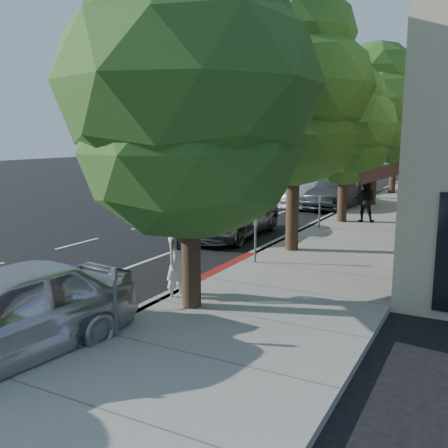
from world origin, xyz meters
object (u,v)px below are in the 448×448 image
Objects in this scene: white_pickup at (310,190)px; dark_suv_far at (341,180)px; street_tree_4 at (396,123)px; silver_suv at (227,218)px; street_tree_5 at (410,120)px; street_tree_0 at (189,92)px; pedestrian at (365,200)px; street_tree_2 at (345,126)px; dark_sedan at (338,193)px; street_tree_1 at (295,91)px; street_tree_3 at (377,103)px; cyclist at (178,261)px; bicycle at (63,284)px.

white_pickup is 1.14× the size of dark_suv_far.
silver_suv is (-3.06, -16.50, -3.78)m from street_tree_4.
street_tree_0 is at bearing -90.00° from street_tree_5.
silver_suv is at bearing 45.17° from pedestrian.
street_tree_0 is 1.33× the size of white_pickup.
dark_suv_far is at bearing -76.59° from pedestrian.
street_tree_2 reaches higher than silver_suv.
pedestrian is at bearing -56.47° from dark_sedan.
street_tree_0 is 12.88m from pedestrian.
street_tree_4 reaches higher than street_tree_2.
street_tree_0 reaches higher than pedestrian.
street_tree_3 is (0.00, 12.00, 0.32)m from street_tree_1.
street_tree_3 is at bearing 90.00° from street_tree_1.
cyclist is 2.52m from bicycle.
white_pickup is at bearing 161.68° from dark_sedan.
street_tree_4 is at bearing 6.64° from dark_suv_far.
street_tree_4 is at bearing 90.00° from street_tree_0.
dark_suv_far is at bearing 25.99° from bicycle.
pedestrian is (0.85, 0.38, -3.04)m from street_tree_2.
bicycle is at bearing 69.21° from pedestrian.
street_tree_2 is at bearing 13.42° from bicycle.
white_pickup is at bearing 120.65° from street_tree_2.
dark_suv_far is 2.80× the size of pedestrian.
street_tree_1 is 12.38m from white_pickup.
silver_suv is (-2.41, 7.03, -0.22)m from cyclist.
silver_suv is (-3.06, -4.50, -3.37)m from street_tree_2.
cyclist is 0.38× the size of dark_suv_far.
street_tree_3 is 4.49× the size of cyclist.
street_tree_0 is 1.05× the size of street_tree_4.
silver_suv is 2.90× the size of pedestrian.
street_tree_2 is 3.74× the size of pedestrian.
white_pickup is (-3.10, 11.23, -4.18)m from street_tree_1.
dark_sedan is 7.20m from dark_suv_far.
street_tree_0 is at bearing -124.26° from cyclist.
dark_sedan is (-1.40, 10.50, -4.18)m from street_tree_1.
street_tree_5 is at bearing 61.98° from dark_suv_far.
cyclist reaches higher than dark_sedan.
dark_suv_far is (-1.70, 7.00, 0.03)m from dark_sedan.
street_tree_0 is at bearing -84.36° from white_pickup.
bicycle is 0.40× the size of dark_suv_far.
silver_suv is at bearing 153.89° from street_tree_1.
street_tree_4 is 3.67× the size of bicycle.
silver_suv is at bearing -94.33° from white_pickup.
silver_suv is at bearing -124.22° from street_tree_2.
white_pickup is 3.19× the size of pedestrian.
pedestrian is (2.25, -4.12, 0.22)m from dark_sedan.
silver_suv is 1.03× the size of dark_suv_far.
dark_suv_far is (-0.04, 16.00, 0.13)m from silver_suv.
white_pickup is (-2.45, 16.76, -0.11)m from cyclist.
street_tree_1 reaches higher than street_tree_2.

